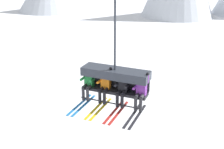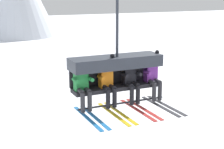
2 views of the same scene
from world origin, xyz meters
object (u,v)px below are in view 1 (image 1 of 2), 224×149
object	(u,v)px
chairlift_chair	(116,76)
skier_green	(88,83)
skier_black	(122,88)
skier_orange	(105,85)
skier_purple	(141,91)

from	to	relation	value
chairlift_chair	skier_green	world-z (taller)	chairlift_chair
skier_black	chairlift_chair	bearing A→B (deg)	146.10
skier_orange	skier_purple	bearing A→B (deg)	0.00
skier_green	skier_black	size ratio (longest dim) A/B	1.00
skier_green	skier_black	xyz separation A→B (m)	(1.31, 0.00, 0.00)
chairlift_chair	skier_orange	distance (m)	0.50
skier_black	skier_green	bearing A→B (deg)	180.00
chairlift_chair	skier_purple	bearing A→B (deg)	-12.21
skier_orange	skier_purple	world-z (taller)	same
skier_green	skier_black	distance (m)	1.31
chairlift_chair	skier_black	distance (m)	0.51
chairlift_chair	skier_green	xyz separation A→B (m)	(-0.98, -0.22, -0.33)
chairlift_chair	skier_orange	bearing A→B (deg)	-146.66
chairlift_chair	skier_black	bearing A→B (deg)	-33.90
skier_green	skier_purple	xyz separation A→B (m)	(1.97, 0.01, 0.02)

